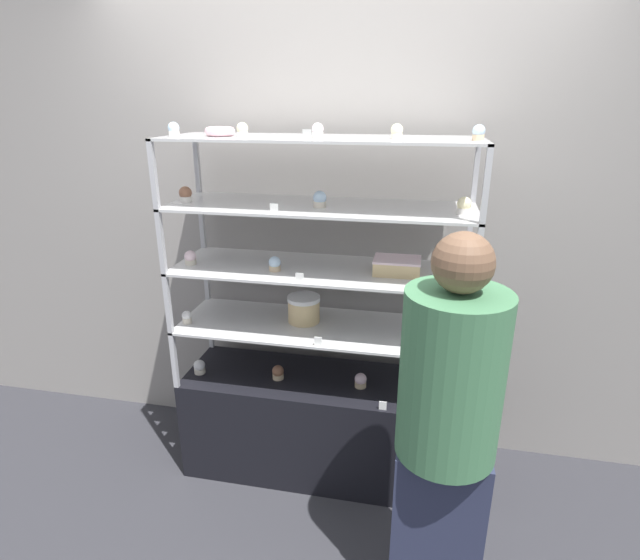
{
  "coord_description": "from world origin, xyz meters",
  "views": [
    {
      "loc": [
        0.46,
        -2.25,
        1.94
      ],
      "look_at": [
        0.0,
        0.0,
        1.11
      ],
      "focal_mm": 28.0,
      "sensor_mm": 36.0,
      "label": 1
    }
  ],
  "objects": [
    {
      "name": "cupcake_9",
      "position": [
        -0.65,
        -0.04,
        1.51
      ],
      "size": [
        0.06,
        0.06,
        0.07
      ],
      "color": "white",
      "rests_on": "display_riser_upper"
    },
    {
      "name": "price_tag_2",
      "position": [
        -0.05,
        -0.22,
        1.19
      ],
      "size": [
        0.04,
        0.0,
        0.04
      ],
      "color": "white",
      "rests_on": "display_riser_middle"
    },
    {
      "name": "price_tag_4",
      "position": [
        -0.01,
        -0.22,
        1.81
      ],
      "size": [
        0.04,
        0.0,
        0.04
      ],
      "color": "white",
      "rests_on": "display_riser_top"
    },
    {
      "name": "display_riser_upper",
      "position": [
        0.0,
        0.0,
        1.46
      ],
      "size": [
        1.43,
        0.47,
        0.31
      ],
      "color": "#B7B7BC",
      "rests_on": "display_riser_middle"
    },
    {
      "name": "price_tag_1",
      "position": [
        0.03,
        -0.22,
        0.89
      ],
      "size": [
        0.04,
        0.0,
        0.04
      ],
      "color": "white",
      "rests_on": "display_riser_lower"
    },
    {
      "name": "display_riser_lower",
      "position": [
        0.0,
        0.0,
        0.85
      ],
      "size": [
        1.43,
        0.47,
        0.31
      ],
      "color": "#B7B7BC",
      "rests_on": "display_base"
    },
    {
      "name": "ground_plane",
      "position": [
        0.0,
        0.0,
        0.0
      ],
      "size": [
        20.0,
        20.0,
        0.0
      ],
      "primitive_type": "plane",
      "color": "#2D2D33"
    },
    {
      "name": "cupcake_10",
      "position": [
        0.01,
        -0.04,
        1.51
      ],
      "size": [
        0.06,
        0.06,
        0.07
      ],
      "color": "beige",
      "rests_on": "display_riser_upper"
    },
    {
      "name": "display_base",
      "position": [
        0.0,
        0.0,
        0.28
      ],
      "size": [
        1.43,
        0.47,
        0.56
      ],
      "color": "black",
      "rests_on": "ground_plane"
    },
    {
      "name": "cupcake_15",
      "position": [
        0.34,
        -0.06,
        1.82
      ],
      "size": [
        0.05,
        0.05,
        0.06
      ],
      "color": "beige",
      "rests_on": "display_riser_top"
    },
    {
      "name": "display_riser_middle",
      "position": [
        0.0,
        0.0,
        1.16
      ],
      "size": [
        1.43,
        0.47,
        0.31
      ],
      "color": "#B7B7BC",
      "rests_on": "display_riser_lower"
    },
    {
      "name": "cupcake_6",
      "position": [
        -0.64,
        -0.07,
        1.21
      ],
      "size": [
        0.06,
        0.06,
        0.07
      ],
      "color": "beige",
      "rests_on": "display_riser_middle"
    },
    {
      "name": "layer_cake_centerpiece",
      "position": [
        -0.09,
        0.04,
        0.94
      ],
      "size": [
        0.17,
        0.17,
        0.14
      ],
      "color": "#DBBC84",
      "rests_on": "display_riser_lower"
    },
    {
      "name": "cupcake_5",
      "position": [
        0.67,
        -0.08,
        0.9
      ],
      "size": [
        0.05,
        0.05,
        0.07
      ],
      "color": "beige",
      "rests_on": "display_riser_lower"
    },
    {
      "name": "cupcake_11",
      "position": [
        0.64,
        -0.06,
        1.51
      ],
      "size": [
        0.06,
        0.06,
        0.07
      ],
      "color": "white",
      "rests_on": "display_riser_upper"
    },
    {
      "name": "display_riser_top",
      "position": [
        0.0,
        0.0,
        1.77
      ],
      "size": [
        1.43,
        0.47,
        0.31
      ],
      "color": "#B7B7BC",
      "rests_on": "display_riser_upper"
    },
    {
      "name": "price_tag_3",
      "position": [
        -0.16,
        -0.22,
        1.5
      ],
      "size": [
        0.04,
        0.0,
        0.04
      ],
      "color": "white",
      "rests_on": "display_riser_upper"
    },
    {
      "name": "customer_figure",
      "position": [
        0.6,
        -0.67,
        0.83
      ],
      "size": [
        0.36,
        0.36,
        1.55
      ],
      "color": "#282D47",
      "rests_on": "ground_plane"
    },
    {
      "name": "cupcake_3",
      "position": [
        0.64,
        -0.12,
        0.6
      ],
      "size": [
        0.06,
        0.06,
        0.08
      ],
      "color": "#CCB28C",
      "rests_on": "display_base"
    },
    {
      "name": "cupcake_13",
      "position": [
        -0.34,
        -0.07,
        1.82
      ],
      "size": [
        0.05,
        0.05,
        0.06
      ],
      "color": "white",
      "rests_on": "display_riser_top"
    },
    {
      "name": "cupcake_12",
      "position": [
        -0.65,
        -0.09,
        1.82
      ],
      "size": [
        0.05,
        0.05,
        0.06
      ],
      "color": "white",
      "rests_on": "display_riser_top"
    },
    {
      "name": "cupcake_7",
      "position": [
        -0.2,
        -0.08,
        1.21
      ],
      "size": [
        0.06,
        0.06,
        0.07
      ],
      "color": "#CCB28C",
      "rests_on": "display_riser_middle"
    },
    {
      "name": "cupcake_16",
      "position": [
        0.67,
        -0.07,
        1.82
      ],
      "size": [
        0.05,
        0.05,
        0.06
      ],
      "color": "#CCB28C",
      "rests_on": "display_riser_top"
    },
    {
      "name": "cupcake_1",
      "position": [
        -0.22,
        -0.04,
        0.6
      ],
      "size": [
        0.06,
        0.06,
        0.08
      ],
      "color": "#CCB28C",
      "rests_on": "display_base"
    },
    {
      "name": "back_wall",
      "position": [
        0.0,
        0.38,
        1.3
      ],
      "size": [
        8.0,
        0.05,
        2.6
      ],
      "color": "gray",
      "rests_on": "ground_plane"
    },
    {
      "name": "cupcake_4",
      "position": [
        -0.67,
        -0.11,
        0.9
      ],
      "size": [
        0.05,
        0.05,
        0.07
      ],
      "color": "beige",
      "rests_on": "display_riser_lower"
    },
    {
      "name": "sheet_cake_frosted",
      "position": [
        0.37,
        0.0,
        1.21
      ],
      "size": [
        0.22,
        0.16,
        0.07
      ],
      "color": "#DBBC84",
      "rests_on": "display_riser_middle"
    },
    {
      "name": "cupcake_8",
      "position": [
        0.66,
        -0.1,
        1.21
      ],
      "size": [
        0.06,
        0.06,
        0.07
      ],
      "color": "beige",
      "rests_on": "display_riser_middle"
    },
    {
      "name": "cupcake_2",
      "position": [
        0.22,
        -0.04,
        0.6
      ],
      "size": [
        0.06,
        0.06,
        0.08
      ],
      "color": "#CCB28C",
      "rests_on": "display_base"
    },
    {
      "name": "donut_glazed",
      "position": [
        -0.46,
        -0.02,
        1.81
      ],
      "size": [
        0.14,
        0.14,
        0.04
      ],
      "color": "#EFB2BC",
      "rests_on": "display_riser_top"
    },
    {
      "name": "cupcake_0",
      "position": [
        -0.64,
        -0.07,
        0.6
      ],
      "size": [
        0.06,
        0.06,
        0.08
      ],
      "color": "beige",
      "rests_on": "display_base"
    },
    {
      "name": "price_tag_0",
      "position": [
        0.35,
        -0.22,
        0.58
      ],
      "size": [
        0.04,
        0.0,
        0.04
      ],
      "color": "white",
      "rests_on": "display_base"
    },
    {
      "name": "cupcake_14",
      "position": [
        0.0,
        -0.05,
        1.82
      ],
      "size": [
        0.05,
        0.05,
        0.06
      ],
      "color": "white",
      "rests_on": "display_riser_top"
    }
  ]
}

